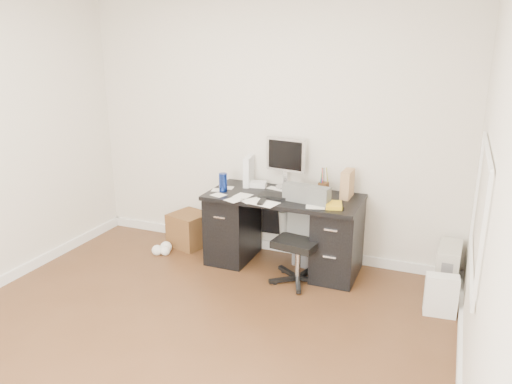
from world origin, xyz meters
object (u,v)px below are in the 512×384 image
desk (283,229)px  wicker_basket (189,229)px  keyboard (282,197)px  office_chair (299,237)px  pc_tower (448,268)px  lcd_monitor (286,163)px

desk → wicker_basket: (-1.14, 0.11, -0.21)m
keyboard → desk: bearing=93.8°
office_chair → pc_tower: 1.38m
lcd_monitor → keyboard: size_ratio=1.15×
keyboard → wicker_basket: 1.30m
pc_tower → wicker_basket: bearing=-178.2°
desk → pc_tower: 1.57m
lcd_monitor → keyboard: lcd_monitor is taller
pc_tower → wicker_basket: (-2.69, 0.03, -0.03)m
lcd_monitor → wicker_basket: lcd_monitor is taller
wicker_basket → pc_tower: bearing=-0.7°
lcd_monitor → keyboard: (0.08, -0.33, -0.25)m
keyboard → office_chair: (0.23, -0.19, -0.31)m
desk → wicker_basket: 1.17m
desk → pc_tower: bearing=3.0°
desk → office_chair: bearing=-48.1°
keyboard → office_chair: size_ratio=0.50×
lcd_monitor → pc_tower: size_ratio=1.21×
keyboard → pc_tower: bearing=1.6°
keyboard → office_chair: bearing=-43.5°
desk → pc_tower: size_ratio=3.47×
pc_tower → wicker_basket: size_ratio=1.17×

